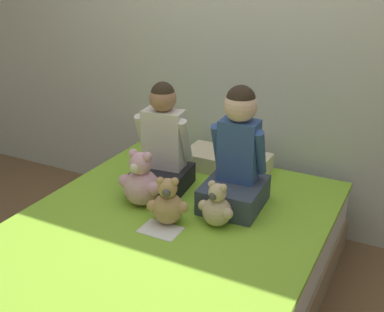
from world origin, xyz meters
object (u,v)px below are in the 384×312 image
at_px(child_on_left, 163,148).
at_px(pillow_at_headboard, 226,161).
at_px(teddy_bear_between_children, 168,204).
at_px(bed, 169,259).
at_px(sign_card, 161,230).
at_px(child_on_right, 237,159).
at_px(teddy_bear_held_by_right_child, 217,207).
at_px(teddy_bear_held_by_left_child, 141,182).

bearing_deg(child_on_left, pillow_at_headboard, 53.57).
bearing_deg(pillow_at_headboard, teddy_bear_between_children, -89.82).
distance_m(bed, sign_card, 0.26).
xyz_separation_m(pillow_at_headboard, sign_card, (0.01, -0.86, -0.05)).
relative_size(bed, child_on_right, 2.74).
bearing_deg(teddy_bear_held_by_right_child, teddy_bear_held_by_left_child, -173.13).
height_order(child_on_left, sign_card, child_on_left).
bearing_deg(sign_card, teddy_bear_held_by_right_child, 38.47).
bearing_deg(teddy_bear_held_by_left_child, bed, -22.69).
distance_m(bed, teddy_bear_held_by_right_child, 0.43).
height_order(teddy_bear_held_by_right_child, pillow_at_headboard, teddy_bear_held_by_right_child).
bearing_deg(child_on_right, teddy_bear_held_by_right_child, -92.76).
xyz_separation_m(teddy_bear_between_children, sign_card, (0.00, -0.09, -0.11)).
height_order(child_on_right, teddy_bear_between_children, child_on_right).
bearing_deg(child_on_left, child_on_right, -6.35).
height_order(teddy_bear_held_by_left_child, teddy_bear_between_children, teddy_bear_held_by_left_child).
bearing_deg(teddy_bear_between_children, teddy_bear_held_by_right_child, 1.44).
relative_size(teddy_bear_held_by_left_child, teddy_bear_held_by_right_child, 1.33).
relative_size(bed, pillow_at_headboard, 3.39).
xyz_separation_m(bed, teddy_bear_held_by_right_child, (0.24, 0.10, 0.34)).
height_order(child_on_left, teddy_bear_between_children, child_on_left).
height_order(child_on_left, teddy_bear_held_by_left_child, child_on_left).
xyz_separation_m(child_on_right, teddy_bear_between_children, (-0.24, -0.36, -0.17)).
xyz_separation_m(teddy_bear_held_by_right_child, pillow_at_headboard, (-0.24, 0.67, -0.05)).
relative_size(teddy_bear_held_by_right_child, pillow_at_headboard, 0.44).
distance_m(teddy_bear_between_children, sign_card, 0.14).
relative_size(bed, teddy_bear_held_by_left_child, 5.75).
height_order(teddy_bear_held_by_left_child, teddy_bear_held_by_right_child, teddy_bear_held_by_left_child).
distance_m(child_on_left, teddy_bear_held_by_left_child, 0.27).
distance_m(teddy_bear_held_by_left_child, pillow_at_headboard, 0.71).
bearing_deg(teddy_bear_held_by_left_child, pillow_at_headboard, 72.36).
xyz_separation_m(teddy_bear_held_by_right_child, teddy_bear_between_children, (-0.24, -0.10, 0.01)).
relative_size(bed, teddy_bear_between_children, 7.10).
bearing_deg(teddy_bear_held_by_right_child, teddy_bear_between_children, -148.73).
height_order(pillow_at_headboard, sign_card, pillow_at_headboard).
height_order(teddy_bear_held_by_left_child, pillow_at_headboard, teddy_bear_held_by_left_child).
bearing_deg(child_on_left, teddy_bear_held_by_right_child, -34.98).
xyz_separation_m(bed, teddy_bear_held_by_left_child, (-0.24, 0.11, 0.37)).
bearing_deg(child_on_right, sign_card, -120.57).
bearing_deg(teddy_bear_held_by_right_child, sign_card, -133.19).
height_order(bed, pillow_at_headboard, pillow_at_headboard).
height_order(bed, teddy_bear_between_children, teddy_bear_between_children).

